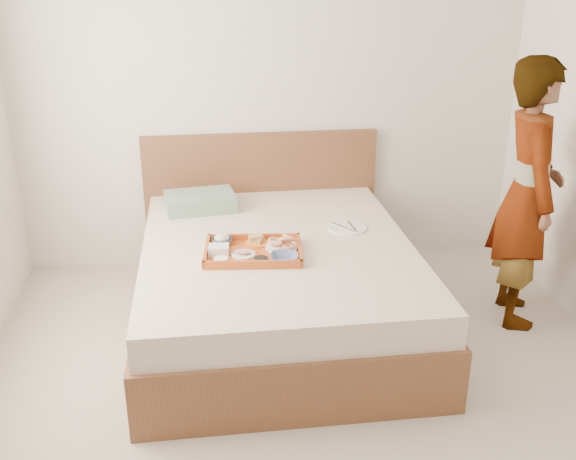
{
  "coord_description": "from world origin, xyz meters",
  "views": [
    {
      "loc": [
        -0.5,
        -2.51,
        2.04
      ],
      "look_at": [
        -0.04,
        0.9,
        0.65
      ],
      "focal_mm": 41.19,
      "sensor_mm": 36.0,
      "label": 1
    }
  ],
  "objects_px": {
    "bed": "(277,284)",
    "person": "(528,194)",
    "dinner_plate": "(347,228)",
    "tray": "(253,251)"
  },
  "relations": [
    {
      "from": "bed",
      "to": "person",
      "type": "bearing_deg",
      "value": -3.6
    },
    {
      "from": "dinner_plate",
      "to": "person",
      "type": "distance_m",
      "value": 1.07
    },
    {
      "from": "tray",
      "to": "bed",
      "type": "bearing_deg",
      "value": 49.57
    },
    {
      "from": "person",
      "to": "tray",
      "type": "bearing_deg",
      "value": 104.55
    },
    {
      "from": "tray",
      "to": "dinner_plate",
      "type": "distance_m",
      "value": 0.68
    },
    {
      "from": "dinner_plate",
      "to": "person",
      "type": "bearing_deg",
      "value": -14.36
    },
    {
      "from": "dinner_plate",
      "to": "person",
      "type": "relative_size",
      "value": 0.15
    },
    {
      "from": "bed",
      "to": "dinner_plate",
      "type": "xyz_separation_m",
      "value": [
        0.45,
        0.17,
        0.27
      ]
    },
    {
      "from": "tray",
      "to": "person",
      "type": "height_order",
      "value": "person"
    },
    {
      "from": "bed",
      "to": "person",
      "type": "relative_size",
      "value": 1.26
    }
  ]
}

